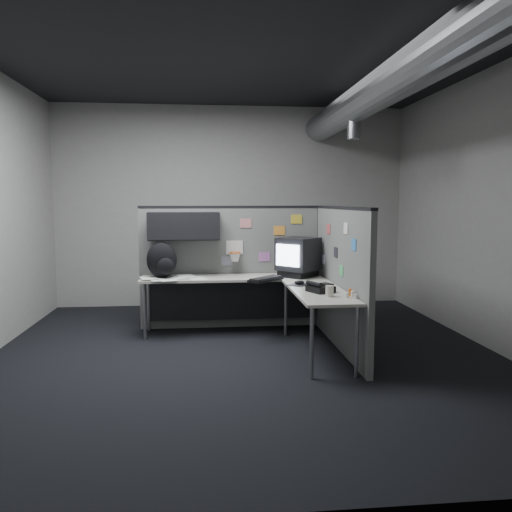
{
  "coord_description": "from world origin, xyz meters",
  "views": [
    {
      "loc": [
        -0.43,
        -5.31,
        1.69
      ],
      "look_at": [
        0.14,
        0.35,
        1.06
      ],
      "focal_mm": 35.0,
      "sensor_mm": 36.0,
      "label": 1
    }
  ],
  "objects": [
    {
      "name": "phone",
      "position": [
        0.77,
        -0.19,
        0.77
      ],
      "size": [
        0.31,
        0.32,
        0.12
      ],
      "rotation": [
        0.0,
        0.0,
        0.28
      ],
      "color": "black",
      "rests_on": "desk"
    },
    {
      "name": "partition_back",
      "position": [
        -0.25,
        1.23,
        1.0
      ],
      "size": [
        2.44,
        0.42,
        1.63
      ],
      "color": "slate",
      "rests_on": "ground"
    },
    {
      "name": "room",
      "position": [
        0.56,
        0.0,
        2.1
      ],
      "size": [
        5.62,
        5.62,
        3.22
      ],
      "color": "black",
      "rests_on": "ground"
    },
    {
      "name": "bottles",
      "position": [
        1.02,
        -0.51,
        0.76
      ],
      "size": [
        0.12,
        0.17,
        0.07
      ],
      "rotation": [
        0.0,
        0.0,
        -0.33
      ],
      "color": "silver",
      "rests_on": "desk"
    },
    {
      "name": "papers",
      "position": [
        -0.84,
        0.89,
        0.74
      ],
      "size": [
        0.86,
        0.62,
        0.02
      ],
      "rotation": [
        0.0,
        0.0,
        0.28
      ],
      "color": "white",
      "rests_on": "desk"
    },
    {
      "name": "cup",
      "position": [
        0.81,
        -0.45,
        0.79
      ],
      "size": [
        0.1,
        0.1,
        0.11
      ],
      "primitive_type": "cylinder",
      "rotation": [
        0.0,
        0.0,
        -0.36
      ],
      "color": "beige",
      "rests_on": "desk"
    },
    {
      "name": "mouse",
      "position": [
        0.64,
        0.28,
        0.75
      ],
      "size": [
        0.31,
        0.32,
        0.05
      ],
      "rotation": [
        0.0,
        0.0,
        0.06
      ],
      "color": "black",
      "rests_on": "desk"
    },
    {
      "name": "desk",
      "position": [
        0.15,
        0.7,
        0.61
      ],
      "size": [
        2.31,
        2.11,
        0.73
      ],
      "color": "#B3AFA1",
      "rests_on": "ground"
    },
    {
      "name": "partition_right",
      "position": [
        1.1,
        0.22,
        0.82
      ],
      "size": [
        0.07,
        2.23,
        1.63
      ],
      "color": "slate",
      "rests_on": "ground"
    },
    {
      "name": "monitor",
      "position": [
        0.74,
        0.92,
        0.99
      ],
      "size": [
        0.62,
        0.62,
        0.5
      ],
      "rotation": [
        0.0,
        0.0,
        0.0
      ],
      "color": "black",
      "rests_on": "desk"
    },
    {
      "name": "keyboard",
      "position": [
        0.29,
        0.61,
        0.75
      ],
      "size": [
        0.48,
        0.47,
        0.04
      ],
      "rotation": [
        0.0,
        0.0,
        -0.02
      ],
      "color": "black",
      "rests_on": "desk"
    },
    {
      "name": "backpack",
      "position": [
        -0.97,
        0.94,
        0.95
      ],
      "size": [
        0.39,
        0.35,
        0.46
      ],
      "rotation": [
        0.0,
        0.0,
        0.05
      ],
      "color": "black",
      "rests_on": "desk"
    }
  ]
}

